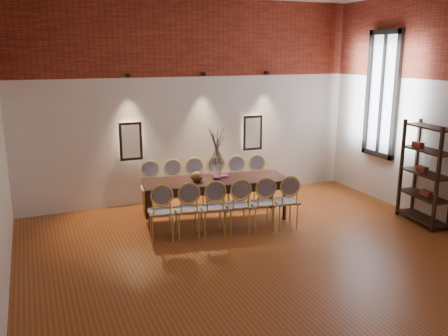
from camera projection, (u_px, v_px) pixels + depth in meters
name	position (u px, v px, depth m)	size (l,w,h in m)	color
floor	(274.00, 265.00, 6.82)	(7.00, 7.00, 0.02)	brown
wall_back	(192.00, 102.00, 9.53)	(7.00, 0.10, 4.00)	silver
brick_band_back	(192.00, 37.00, 9.17)	(7.00, 0.02, 1.50)	maroon
niche_left	(130.00, 141.00, 9.13)	(0.36, 0.06, 0.66)	#FFEAC6
niche_right	(252.00, 133.00, 10.09)	(0.36, 0.06, 0.66)	#FFEAC6
spot_fixture_left	(128.00, 75.00, 8.80)	(0.08, 0.08, 0.10)	black
spot_fixture_mid	(203.00, 74.00, 9.36)	(0.08, 0.08, 0.10)	black
spot_fixture_right	(266.00, 73.00, 9.88)	(0.08, 0.08, 0.10)	black
window_glass	(383.00, 95.00, 9.39)	(0.02, 0.78, 2.38)	silver
window_frame	(382.00, 95.00, 9.38)	(0.08, 0.90, 2.50)	black
window_mullion	(382.00, 95.00, 9.38)	(0.06, 0.06, 2.40)	black
dining_table	(216.00, 199.00, 8.58)	(2.57, 0.83, 0.75)	black
chair_near_a	(161.00, 211.00, 7.64)	(0.44, 0.44, 0.94)	#D4C05C
chair_near_b	(187.00, 209.00, 7.75)	(0.44, 0.44, 0.94)	#D4C05C
chair_near_c	(213.00, 207.00, 7.85)	(0.44, 0.44, 0.94)	#D4C05C
chair_near_d	(238.00, 205.00, 7.95)	(0.44, 0.44, 0.94)	#D4C05C
chair_near_e	(262.00, 203.00, 8.06)	(0.44, 0.44, 0.94)	#D4C05C
chair_near_f	(285.00, 201.00, 8.16)	(0.44, 0.44, 0.94)	#D4C05C
chair_far_a	(152.00, 188.00, 8.95)	(0.44, 0.44, 0.94)	#D4C05C
chair_far_b	(174.00, 187.00, 9.05)	(0.44, 0.44, 0.94)	#D4C05C
chair_far_c	(196.00, 185.00, 9.16)	(0.44, 0.44, 0.94)	#D4C05C
chair_far_d	(218.00, 184.00, 9.26)	(0.44, 0.44, 0.94)	#D4C05C
chair_far_e	(239.00, 182.00, 9.36)	(0.44, 0.44, 0.94)	#D4C05C
chair_far_f	(260.00, 181.00, 9.47)	(0.44, 0.44, 0.94)	#D4C05C
vase	(217.00, 171.00, 8.46)	(0.14, 0.14, 0.30)	silver
dried_branches	(217.00, 146.00, 8.35)	(0.50, 0.50, 0.70)	brown
bowl	(197.00, 176.00, 8.34)	(0.24, 0.24, 0.18)	brown
book	(220.00, 176.00, 8.66)	(0.26, 0.18, 0.03)	#962A7C
shelving_rack	(426.00, 174.00, 8.30)	(0.38, 1.00, 1.80)	black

